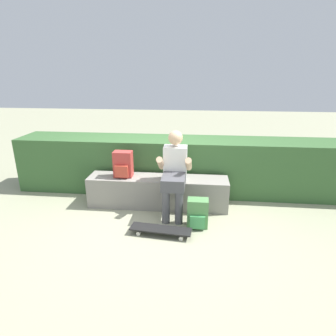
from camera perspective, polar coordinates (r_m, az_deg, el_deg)
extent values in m
plane|color=gray|center=(4.23, -2.68, -9.59)|extent=(24.00, 24.00, 0.00)
cube|color=gray|center=(4.44, -2.06, -4.77)|extent=(2.15, 0.43, 0.47)
cube|color=white|center=(4.18, 1.48, 0.95)|extent=(0.34, 0.22, 0.52)
sphere|color=#D8AD84|center=(4.08, 1.52, 6.10)|extent=(0.21, 0.21, 0.21)
cube|color=#4C4C51|center=(3.95, 1.10, -2.85)|extent=(0.32, 0.40, 0.17)
cylinder|color=#4C4C51|center=(3.95, -0.43, -7.93)|extent=(0.11, 0.11, 0.47)
cylinder|color=#4C4C51|center=(3.94, 2.20, -8.04)|extent=(0.11, 0.11, 0.47)
cylinder|color=#D8AD84|center=(4.05, -1.50, 0.97)|extent=(0.09, 0.33, 0.27)
cylinder|color=#D8AD84|center=(4.02, 4.16, 0.78)|extent=(0.09, 0.33, 0.27)
cube|color=black|center=(3.75, -1.48, -12.20)|extent=(0.82, 0.28, 0.02)
cylinder|color=silver|center=(3.80, 3.01, -12.77)|extent=(0.06, 0.04, 0.05)
cylinder|color=silver|center=(3.67, 2.63, -13.97)|extent=(0.06, 0.04, 0.05)
cylinder|color=silver|center=(3.91, -5.30, -11.84)|extent=(0.06, 0.04, 0.05)
cylinder|color=silver|center=(3.78, -5.98, -12.97)|extent=(0.06, 0.04, 0.05)
cube|color=#B23833|center=(4.39, -9.02, 0.79)|extent=(0.28, 0.18, 0.40)
cube|color=#C5412F|center=(4.31, -9.35, -0.70)|extent=(0.20, 0.05, 0.18)
cube|color=#51894C|center=(3.91, 5.98, -8.97)|extent=(0.28, 0.18, 0.40)
cube|color=#449D56|center=(3.84, 5.93, -10.82)|extent=(0.20, 0.05, 0.18)
cube|color=#365E30|center=(4.95, 4.13, 0.55)|extent=(5.90, 0.75, 0.93)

